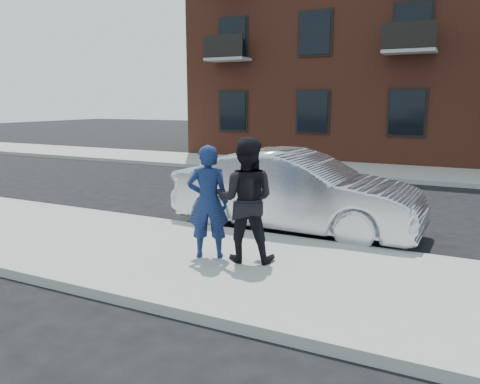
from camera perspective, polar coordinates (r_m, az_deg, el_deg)
The scene contains 9 objects.
ground at distance 7.38m, azimuth 5.28°, elevation -10.00°, with size 100.00×100.00×0.00m, color black.
near_sidewalk at distance 7.13m, azimuth 4.56°, elevation -10.10°, with size 50.00×3.50×0.15m, color gray.
near_curb at distance 8.74m, azimuth 8.97°, elevation -6.19°, with size 50.00×0.10×0.15m, color #999691.
far_sidewalk at distance 18.04m, azimuth 18.26°, elevation 2.27°, with size 50.00×3.50×0.15m, color gray.
far_curb at distance 16.28m, azimuth 17.34°, elevation 1.44°, with size 50.00×0.10×0.15m, color #999691.
apartment_building at distance 24.70m, azimuth 26.38°, elevation 18.09°, with size 24.30×10.30×12.30m.
silver_sedan at distance 9.59m, azimuth 6.77°, elevation 0.04°, with size 1.75×5.02×1.65m, color #B7BABF.
man_hoodie at distance 7.47m, azimuth -3.91°, elevation -1.21°, with size 0.78×0.67×1.82m.
man_peacoat at distance 7.29m, azimuth 0.69°, elevation -0.96°, with size 1.12×0.98×1.95m.
Camera 1 is at (2.43, -6.44, 2.64)m, focal length 35.00 mm.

